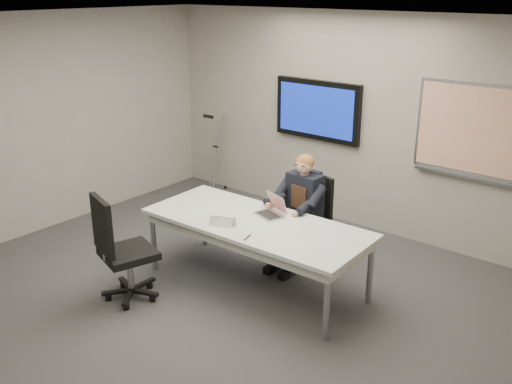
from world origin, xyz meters
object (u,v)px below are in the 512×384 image
Objects in this scene: office_chair_far at (308,233)px; seated_person at (296,223)px; conference_table at (256,229)px; laptop at (272,210)px; office_chair_near at (125,267)px.

seated_person reaches higher than office_chair_far.
office_chair_far is (0.06, 0.89, -0.35)m from conference_table.
office_chair_far is 2.76× the size of laptop.
laptop is (-0.04, -0.39, 0.28)m from seated_person.
office_chair_far is at bearing 104.12° from laptop.
office_chair_near reaches higher than conference_table.
seated_person is 3.54× the size of laptop.
conference_table is 2.13× the size of office_chair_near.
conference_table is 2.42× the size of office_chair_far.
seated_person is at bearing 83.77° from conference_table.
office_chair_near is 3.13× the size of laptop.
seated_person is (0.90, 1.73, 0.17)m from office_chair_near.
conference_table is 6.67× the size of laptop.
office_chair_far is 0.32m from seated_person.
seated_person reaches higher than laptop.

